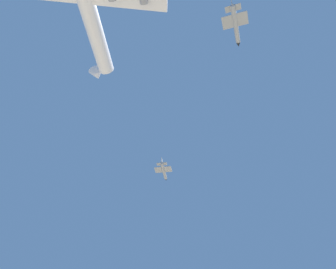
% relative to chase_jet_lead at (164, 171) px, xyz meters
% --- Properties ---
extents(chase_jet_lead, '(13.64, 11.89, 4.00)m').
position_rel_chase_jet_lead_xyz_m(chase_jet_lead, '(0.00, 0.00, 0.00)').
color(chase_jet_lead, '#999EA3').
extents(chase_jet_left_wing, '(12.48, 13.16, 4.00)m').
position_rel_chase_jet_lead_xyz_m(chase_jet_left_wing, '(-74.87, 17.35, 5.61)').
color(chase_jet_left_wing, '#999EA3').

